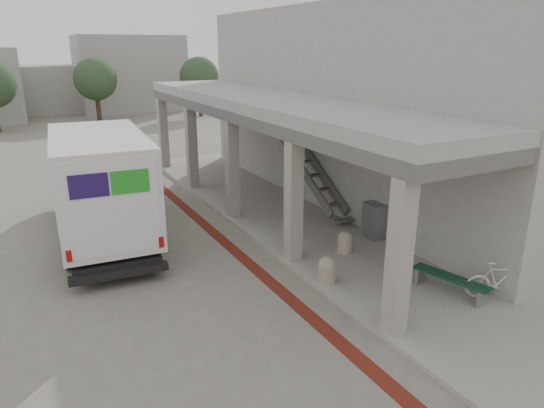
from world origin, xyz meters
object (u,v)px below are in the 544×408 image
bench (450,281)px  utility_cabinet (374,220)px  fedex_truck (99,181)px  bicycle_cream (499,280)px

bench → utility_cabinet: utility_cabinet is taller
fedex_truck → bicycle_cream: (7.12, -8.58, -1.19)m
bench → utility_cabinet: (0.70, 3.59, 0.23)m
fedex_truck → bench: (6.34, -7.90, -1.34)m
fedex_truck → bicycle_cream: bearing=-45.7°
fedex_truck → bench: bearing=-46.7°
bicycle_cream → utility_cabinet: bearing=31.2°
bench → fedex_truck: bearing=113.9°
fedex_truck → utility_cabinet: bearing=-26.9°
fedex_truck → bench: 10.22m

